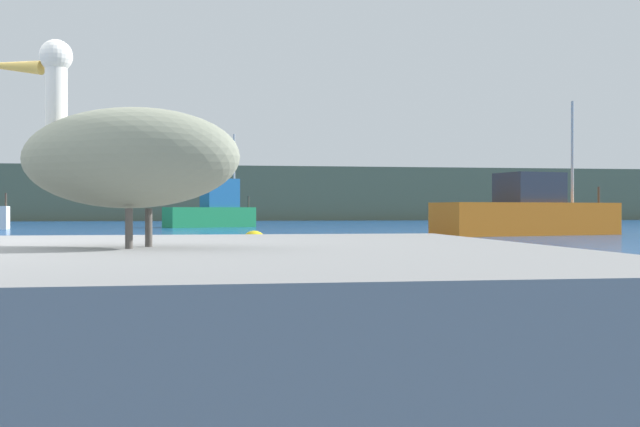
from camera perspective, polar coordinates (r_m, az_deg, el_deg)
The scene contains 6 objects.
hillside_backdrop at distance 77.46m, azimuth -10.03°, elevation 1.44°, with size 140.00×13.37×5.20m, color #5B664C.
pier_dock at distance 3.19m, azimuth -14.36°, elevation -10.50°, with size 3.55×3.13×0.89m, color gray.
pelican at distance 3.15m, azimuth -14.58°, elevation 4.31°, with size 1.25×0.81×0.86m.
fishing_boat_orange at distance 31.77m, azimuth 15.47°, elevation 0.03°, with size 8.14×3.99×5.61m.
fishing_boat_green at distance 44.76m, azimuth -8.14°, elevation 0.31°, with size 5.52×3.71×5.60m.
mooring_buoy at distance 16.60m, azimuth -5.04°, elevation -2.30°, with size 0.58×0.58×0.58m, color yellow.
Camera 1 is at (1.51, -3.79, 1.04)m, focal length 42.05 mm.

